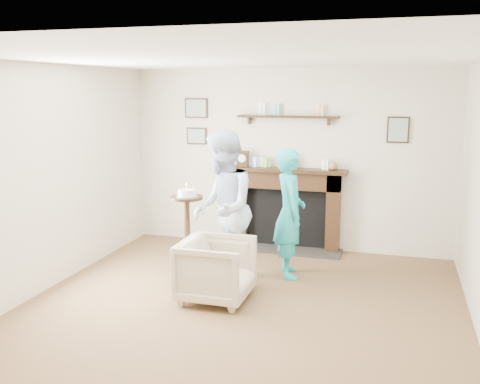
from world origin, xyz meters
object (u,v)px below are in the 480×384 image
man (223,284)px  pedestal_table (187,222)px  woman (288,275)px  armchair (217,299)px

man → pedestal_table: 0.84m
man → woman: bearing=110.5°
armchair → man: 0.46m
woman → armchair: bearing=129.1°
armchair → woman: woman is taller
armchair → woman: bearing=-30.9°
armchair → woman: 1.14m
armchair → man: man is taller
man → woman: size_ratio=1.15×
man → pedestal_table: size_ratio=1.50×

